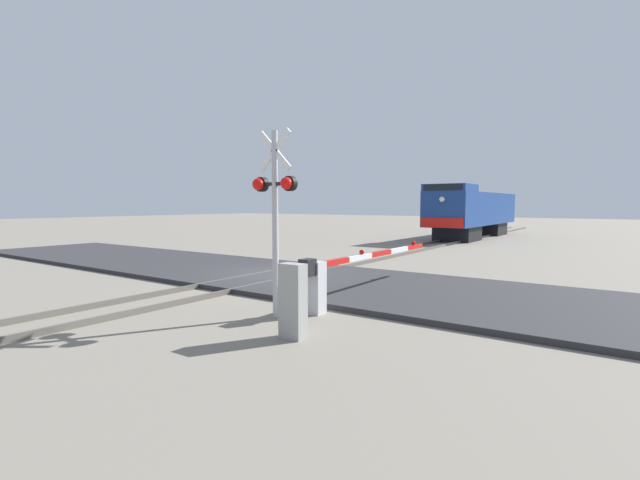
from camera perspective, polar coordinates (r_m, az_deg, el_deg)
name	(u,v)px	position (r m, az deg, el deg)	size (l,w,h in m)	color
ground_plane	(279,278)	(16.15, -5.21, -4.77)	(160.00, 160.00, 0.00)	gray
rail_track_left	(264,274)	(16.61, -7.10, -4.26)	(0.08, 80.00, 0.15)	#59544C
rail_track_right	(295,277)	(15.69, -3.20, -4.76)	(0.08, 80.00, 0.15)	#59544C
road_surface	(279,276)	(16.14, -5.21, -4.51)	(36.00, 6.10, 0.15)	#2D2D30
locomotive	(473,211)	(36.86, 18.88, 3.49)	(3.01, 14.37, 3.94)	black
crossing_signal	(274,201)	(10.31, -5.80, 4.98)	(1.18, 0.33, 4.30)	#ADADB2
crossing_gate	(339,273)	(11.54, 2.40, -4.16)	(0.36, 6.92, 1.37)	silver
utility_cabinet	(293,301)	(8.84, -3.46, -7.74)	(0.50, 0.30, 1.47)	#999993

